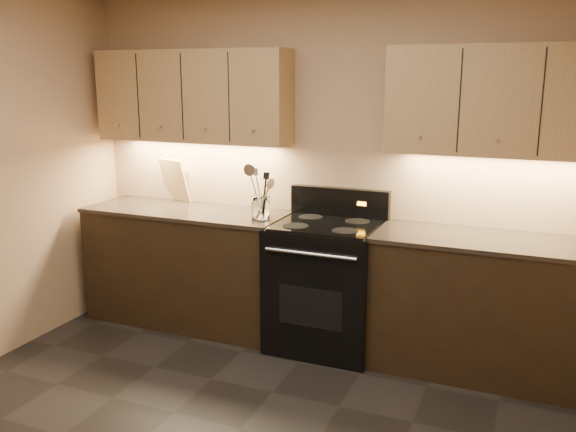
# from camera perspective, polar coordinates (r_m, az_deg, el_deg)

# --- Properties ---
(wall_back) EXTENTS (4.00, 0.04, 2.60)m
(wall_back) POSITION_cam_1_polar(r_m,az_deg,el_deg) (4.59, 4.12, 4.75)
(wall_back) COLOR tan
(wall_back) RESTS_ON ground
(counter_left) EXTENTS (1.62, 0.62, 0.93)m
(counter_left) POSITION_cam_1_polar(r_m,az_deg,el_deg) (4.98, -9.30, -4.61)
(counter_left) COLOR black
(counter_left) RESTS_ON ground
(counter_right) EXTENTS (1.46, 0.62, 0.93)m
(counter_right) POSITION_cam_1_polar(r_m,az_deg,el_deg) (4.29, 17.87, -8.02)
(counter_right) COLOR black
(counter_right) RESTS_ON ground
(stove) EXTENTS (0.76, 0.68, 1.14)m
(stove) POSITION_cam_1_polar(r_m,az_deg,el_deg) (4.47, 3.62, -6.33)
(stove) COLOR black
(stove) RESTS_ON ground
(upper_cab_left) EXTENTS (1.60, 0.30, 0.70)m
(upper_cab_left) POSITION_cam_1_polar(r_m,az_deg,el_deg) (4.88, -8.94, 11.01)
(upper_cab_left) COLOR tan
(upper_cab_left) RESTS_ON wall_back
(upper_cab_right) EXTENTS (1.44, 0.30, 0.70)m
(upper_cab_right) POSITION_cam_1_polar(r_m,az_deg,el_deg) (4.17, 19.35, 10.13)
(upper_cab_right) COLOR tan
(upper_cab_right) RESTS_ON wall_back
(outlet_plate) EXTENTS (0.08, 0.01, 0.12)m
(outlet_plate) POSITION_cam_1_polar(r_m,az_deg,el_deg) (5.17, -9.74, 3.51)
(outlet_plate) COLOR #B2B5BA
(outlet_plate) RESTS_ON wall_back
(utensil_crock) EXTENTS (0.17, 0.17, 0.17)m
(utensil_crock) POSITION_cam_1_polar(r_m,az_deg,el_deg) (4.46, -2.58, 0.71)
(utensil_crock) COLOR white
(utensil_crock) RESTS_ON counter_left
(cutting_board) EXTENTS (0.31, 0.19, 0.36)m
(cutting_board) POSITION_cam_1_polar(r_m,az_deg,el_deg) (5.17, -10.57, 3.32)
(cutting_board) COLOR tan
(cutting_board) RESTS_ON counter_left
(wooden_spoon) EXTENTS (0.16, 0.13, 0.30)m
(wooden_spoon) POSITION_cam_1_polar(r_m,az_deg,el_deg) (4.44, -2.92, 1.77)
(wooden_spoon) COLOR tan
(wooden_spoon) RESTS_ON utensil_crock
(black_turner) EXTENTS (0.10, 0.19, 0.36)m
(black_turner) POSITION_cam_1_polar(r_m,az_deg,el_deg) (4.41, -2.48, 2.03)
(black_turner) COLOR black
(black_turner) RESTS_ON utensil_crock
(steel_spatula) EXTENTS (0.19, 0.15, 0.38)m
(steel_spatula) POSITION_cam_1_polar(r_m,az_deg,el_deg) (4.44, -2.34, 2.28)
(steel_spatula) COLOR silver
(steel_spatula) RESTS_ON utensil_crock
(steel_skimmer) EXTENTS (0.19, 0.11, 0.40)m
(steel_skimmer) POSITION_cam_1_polar(r_m,az_deg,el_deg) (4.41, -2.41, 2.28)
(steel_skimmer) COLOR silver
(steel_skimmer) RESTS_ON utensil_crock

